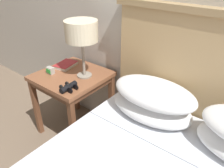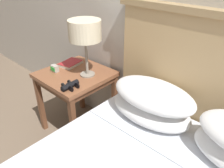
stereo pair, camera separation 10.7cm
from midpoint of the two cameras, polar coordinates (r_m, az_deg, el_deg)
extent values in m
cube|color=brown|center=(2.00, -8.12, 2.42)|extent=(0.58, 0.58, 0.04)
cube|color=brown|center=(2.02, -8.03, 1.33)|extent=(0.55, 0.55, 0.05)
cube|color=brown|center=(2.23, -16.83, -5.12)|extent=(0.04, 0.04, 0.60)
cube|color=brown|center=(1.88, -8.35, -11.37)|extent=(0.04, 0.04, 0.60)
cube|color=brown|center=(2.47, -6.91, -0.29)|extent=(0.04, 0.04, 0.60)
cube|color=brown|center=(2.16, 2.08, -4.90)|extent=(0.04, 0.04, 0.60)
cube|color=white|center=(1.46, 20.48, -15.44)|extent=(1.39, 0.28, 0.01)
cube|color=tan|center=(1.68, 25.94, -6.42)|extent=(1.52, 0.06, 1.24)
ellipsoid|color=white|center=(1.59, 11.88, -6.43)|extent=(0.60, 0.36, 0.15)
ellipsoid|color=white|center=(1.52, 12.69, -2.69)|extent=(0.60, 0.36, 0.15)
cylinder|color=gray|center=(1.94, -4.84, 2.52)|extent=(0.13, 0.13, 0.01)
cylinder|color=gray|center=(1.87, -5.05, 6.87)|extent=(0.02, 0.02, 0.31)
cylinder|color=beige|center=(1.79, -5.39, 13.81)|extent=(0.27, 0.27, 0.16)
cube|color=silver|center=(2.15, -9.34, 5.26)|extent=(0.18, 0.22, 0.03)
cube|color=#B2282D|center=(2.14, -9.37, 5.64)|extent=(0.18, 0.23, 0.00)
cube|color=#B2282D|center=(2.19, -10.78, 5.64)|extent=(0.04, 0.20, 0.03)
cylinder|color=black|center=(1.74, -9.98, -0.81)|extent=(0.05, 0.10, 0.04)
cylinder|color=black|center=(1.70, -8.90, -1.32)|extent=(0.05, 0.01, 0.05)
cylinder|color=black|center=(1.77, -11.02, -0.32)|extent=(0.04, 0.01, 0.04)
cylinder|color=black|center=(1.77, -8.46, 0.01)|extent=(0.05, 0.10, 0.04)
cylinder|color=black|center=(1.74, -7.38, -0.48)|extent=(0.05, 0.01, 0.05)
cylinder|color=black|center=(1.80, -9.50, 0.48)|extent=(0.04, 0.01, 0.04)
cube|color=black|center=(1.75, -9.23, -0.18)|extent=(0.06, 0.04, 0.01)
cylinder|color=black|center=(1.75, -9.24, -0.05)|extent=(0.02, 0.01, 0.02)
cube|color=#B7B2A8|center=(2.04, -13.28, 3.98)|extent=(0.07, 0.04, 0.06)
cube|color=green|center=(2.03, -13.83, 3.75)|extent=(0.06, 0.00, 0.04)
camera|label=1|loc=(0.05, -88.08, 1.10)|focal=35.00mm
camera|label=2|loc=(0.05, 91.92, -1.10)|focal=35.00mm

